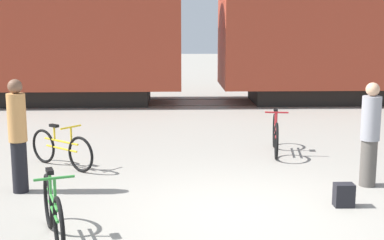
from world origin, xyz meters
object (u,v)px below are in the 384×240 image
object	(u,v)px
bicycle_yellow	(61,149)
person_in_tan	(18,135)
backpack	(344,195)
bicycle_green	(53,212)
person_in_grey	(370,134)
freight_train	(201,18)
bicycle_maroon	(275,135)

from	to	relation	value
bicycle_yellow	person_in_tan	world-z (taller)	person_in_tan
backpack	bicycle_green	bearing A→B (deg)	-163.71
backpack	person_in_grey	bearing A→B (deg)	54.35
freight_train	bicycle_yellow	xyz separation A→B (m)	(-2.98, -8.16, -2.45)
person_in_tan	bicycle_green	bearing A→B (deg)	138.48
freight_train	person_in_grey	xyz separation A→B (m)	(2.24, -9.48, -1.93)
bicycle_green	bicycle_maroon	distance (m)	5.65
bicycle_maroon	backpack	bearing A→B (deg)	-83.35
person_in_grey	backpack	world-z (taller)	person_in_grey
person_in_tan	person_in_grey	distance (m)	5.57
bicycle_green	person_in_grey	world-z (taller)	person_in_grey
bicycle_maroon	person_in_grey	size ratio (longest dim) A/B	1.04
backpack	freight_train	bearing A→B (deg)	98.35
person_in_grey	backpack	distance (m)	1.39
bicycle_maroon	backpack	size ratio (longest dim) A/B	5.22
freight_train	bicycle_yellow	bearing A→B (deg)	-110.09
bicycle_green	person_in_tan	distance (m)	2.27
bicycle_yellow	freight_train	bearing A→B (deg)	69.91
person_in_tan	person_in_grey	world-z (taller)	person_in_tan
freight_train	bicycle_maroon	size ratio (longest dim) A/B	32.30
bicycle_green	bicycle_maroon	bearing A→B (deg)	51.34
bicycle_maroon	freight_train	bearing A→B (deg)	99.12
bicycle_yellow	person_in_tan	bearing A→B (deg)	-103.55
freight_train	backpack	bearing A→B (deg)	-81.65
freight_train	bicycle_maroon	bearing A→B (deg)	-80.88
freight_train	bicycle_green	bearing A→B (deg)	-101.58
bicycle_green	bicycle_yellow	bearing A→B (deg)	99.98
bicycle_yellow	bicycle_maroon	size ratio (longest dim) A/B	0.76
person_in_tan	backpack	bearing A→B (deg)	-167.04
backpack	person_in_tan	bearing A→B (deg)	170.12
bicycle_yellow	person_in_grey	bearing A→B (deg)	-14.18
freight_train	bicycle_maroon	xyz separation A→B (m)	(1.15, -7.19, -2.41)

